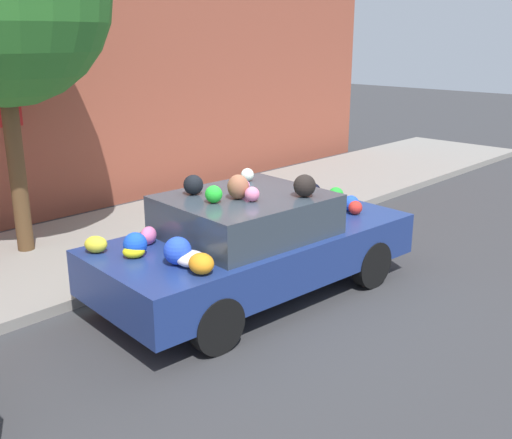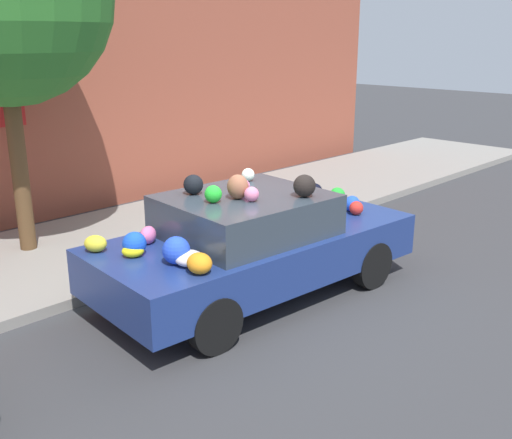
% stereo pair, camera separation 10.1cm
% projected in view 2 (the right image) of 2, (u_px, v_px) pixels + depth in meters
% --- Properties ---
extents(ground_plane, '(60.00, 60.00, 0.00)m').
position_uv_depth(ground_plane, '(246.00, 290.00, 7.97)').
color(ground_plane, '#38383A').
extents(sidewalk_curb, '(24.00, 3.20, 0.14)m').
position_uv_depth(sidewalk_curb, '(131.00, 238.00, 9.77)').
color(sidewalk_curb, gray).
rests_on(sidewalk_curb, ground).
extents(building_facade, '(18.00, 1.20, 6.42)m').
position_uv_depth(building_facade, '(38.00, 41.00, 10.24)').
color(building_facade, '#9E4C38').
rests_on(building_facade, ground).
extents(fire_hydrant, '(0.20, 0.20, 0.70)m').
position_uv_depth(fire_hydrant, '(221.00, 218.00, 9.45)').
color(fire_hydrant, red).
rests_on(fire_hydrant, sidewalk_curb).
extents(art_car, '(4.36, 2.14, 1.66)m').
position_uv_depth(art_car, '(253.00, 242.00, 7.60)').
color(art_car, navy).
rests_on(art_car, ground).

